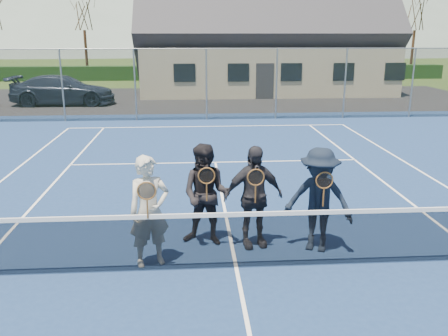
# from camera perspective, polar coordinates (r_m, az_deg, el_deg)

# --- Properties ---
(ground) EXTENTS (220.00, 220.00, 0.00)m
(ground) POSITION_cam_1_polar(r_m,az_deg,el_deg) (27.03, -2.56, 8.22)
(ground) COLOR #31491A
(ground) RESTS_ON ground
(court_surface) EXTENTS (30.00, 30.00, 0.02)m
(court_surface) POSITION_cam_1_polar(r_m,az_deg,el_deg) (7.71, 1.48, -11.98)
(court_surface) COLOR navy
(court_surface) RESTS_ON ground
(tarmac_carpark) EXTENTS (40.00, 12.00, 0.01)m
(tarmac_carpark) POSITION_cam_1_polar(r_m,az_deg,el_deg) (27.23, -11.09, 8.01)
(tarmac_carpark) COLOR black
(tarmac_carpark) RESTS_ON ground
(hedge_row) EXTENTS (40.00, 1.20, 1.10)m
(hedge_row) POSITION_cam_1_polar(r_m,az_deg,el_deg) (38.91, -3.05, 11.38)
(hedge_row) COLOR black
(hedge_row) RESTS_ON ground
(hill_west) EXTENTS (110.00, 110.00, 18.00)m
(hill_west) POSITION_cam_1_polar(r_m,az_deg,el_deg) (104.79, -18.35, 18.11)
(hill_west) COLOR slate
(hill_west) RESTS_ON ground
(car_c) EXTENTS (5.28, 2.20, 1.52)m
(car_c) POSITION_cam_1_polar(r_m,az_deg,el_deg) (26.33, -18.81, 8.86)
(car_c) COLOR #1B2336
(car_c) RESTS_ON ground
(court_markings) EXTENTS (11.03, 23.83, 0.01)m
(court_markings) POSITION_cam_1_polar(r_m,az_deg,el_deg) (7.71, 1.48, -11.88)
(court_markings) COLOR white
(court_markings) RESTS_ON court_surface
(tennis_net) EXTENTS (11.68, 0.08, 1.10)m
(tennis_net) POSITION_cam_1_polar(r_m,az_deg,el_deg) (7.48, 1.50, -8.40)
(tennis_net) COLOR slate
(tennis_net) RESTS_ON ground
(perimeter_fence) EXTENTS (30.07, 0.07, 3.02)m
(perimeter_fence) POSITION_cam_1_polar(r_m,az_deg,el_deg) (20.40, -2.13, 10.02)
(perimeter_fence) COLOR slate
(perimeter_fence) RESTS_ON ground
(clubhouse) EXTENTS (15.60, 8.20, 7.70)m
(clubhouse) POSITION_cam_1_polar(r_m,az_deg,el_deg) (31.14, 4.83, 16.56)
(clubhouse) COLOR beige
(clubhouse) RESTS_ON ground
(tree_b) EXTENTS (3.20, 3.20, 7.77)m
(tree_b) POSITION_cam_1_polar(r_m,az_deg,el_deg) (40.70, -16.67, 18.36)
(tree_b) COLOR #331D12
(tree_b) RESTS_ON ground
(tree_c) EXTENTS (3.20, 3.20, 7.77)m
(tree_c) POSITION_cam_1_polar(r_m,az_deg,el_deg) (39.93, -0.16, 19.05)
(tree_c) COLOR #332012
(tree_c) RESTS_ON ground
(tree_d) EXTENTS (3.20, 3.20, 7.77)m
(tree_d) POSITION_cam_1_polar(r_m,az_deg,el_deg) (41.81, 14.41, 18.44)
(tree_d) COLOR #321F12
(tree_d) RESTS_ON ground
(tree_e) EXTENTS (3.20, 3.20, 7.77)m
(tree_e) POSITION_cam_1_polar(r_m,az_deg,el_deg) (44.00, 22.22, 17.64)
(tree_e) COLOR #331D12
(tree_e) RESTS_ON ground
(player_a) EXTENTS (0.77, 0.64, 1.80)m
(player_a) POSITION_cam_1_polar(r_m,az_deg,el_deg) (7.56, -8.98, -5.17)
(player_a) COLOR beige
(player_a) RESTS_ON court_surface
(player_b) EXTENTS (1.04, 0.91, 1.80)m
(player_b) POSITION_cam_1_polar(r_m,az_deg,el_deg) (8.21, -2.15, -3.26)
(player_b) COLOR black
(player_b) RESTS_ON court_surface
(player_c) EXTENTS (1.12, 0.63, 1.80)m
(player_c) POSITION_cam_1_polar(r_m,az_deg,el_deg) (8.14, 3.54, -3.47)
(player_c) COLOR #25252A
(player_c) RESTS_ON court_surface
(player_d) EXTENTS (1.33, 1.08, 1.80)m
(player_d) POSITION_cam_1_polar(r_m,az_deg,el_deg) (8.13, 11.31, -3.79)
(player_d) COLOR black
(player_d) RESTS_ON court_surface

